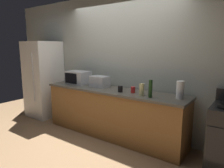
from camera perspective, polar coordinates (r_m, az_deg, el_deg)
name	(u,v)px	position (r m, az deg, el deg)	size (l,w,h in m)	color
ground_plane	(99,142)	(3.80, -3.67, -15.92)	(8.00, 8.00, 0.00)	#93704C
back_wall	(124,64)	(4.08, 3.38, 5.69)	(6.40, 0.10, 2.70)	#9EA399
counter_run	(112,112)	(3.92, 0.00, -7.91)	(2.84, 0.64, 0.90)	brown
refrigerator	(44,79)	(5.25, -18.47, 1.28)	(0.72, 0.73, 1.80)	white
microwave	(78,77)	(4.41, -9.43, 1.80)	(0.48, 0.35, 0.27)	#B7BABF
toaster_oven	(100,81)	(4.04, -3.41, 0.70)	(0.34, 0.26, 0.21)	#B7BABF
paper_towel_roll	(180,90)	(3.28, 18.43, -1.55)	(0.12, 0.12, 0.27)	white
bottle_vinegar	(142,90)	(3.33, 8.28, -1.56)	(0.08, 0.08, 0.20)	beige
bottle_wine	(150,89)	(3.23, 10.64, -1.29)	(0.06, 0.06, 0.28)	#1E3F19
mug_red	(133,90)	(3.53, 5.85, -1.62)	(0.08, 0.08, 0.10)	red
mug_black	(120,89)	(3.57, 2.33, -1.39)	(0.08, 0.08, 0.11)	black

